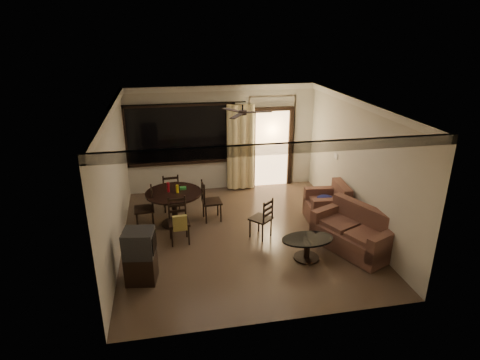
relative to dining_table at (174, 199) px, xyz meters
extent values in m
plane|color=#7F6651|center=(1.39, -0.80, -0.61)|extent=(5.50, 5.50, 0.00)
plane|color=beige|center=(1.39, 1.95, 0.79)|extent=(5.00, 0.00, 5.00)
plane|color=beige|center=(1.39, -3.55, 0.79)|extent=(5.00, 0.00, 5.00)
plane|color=beige|center=(-1.11, -0.80, 0.79)|extent=(0.00, 5.50, 5.50)
plane|color=beige|center=(3.89, -0.80, 0.79)|extent=(0.00, 5.50, 5.50)
plane|color=white|center=(1.39, -0.80, 2.19)|extent=(5.50, 5.50, 0.00)
cube|color=black|center=(0.29, 1.92, 0.96)|extent=(2.70, 0.04, 1.45)
cylinder|color=black|center=(0.39, 1.83, 1.77)|extent=(3.20, 0.03, 0.03)
cube|color=#FFC684|center=(2.74, 1.91, 0.44)|extent=(0.91, 0.03, 2.08)
cube|color=white|center=(3.88, 0.25, 0.69)|extent=(0.02, 0.18, 0.12)
cylinder|color=black|center=(1.39, -0.80, 2.13)|extent=(0.03, 0.03, 0.12)
cylinder|color=black|center=(1.39, -0.80, 2.04)|extent=(0.16, 0.16, 0.08)
cylinder|color=black|center=(0.00, 0.00, 0.14)|extent=(1.24, 1.24, 0.04)
cylinder|color=black|center=(0.00, 0.00, -0.23)|extent=(0.12, 0.12, 0.72)
cylinder|color=black|center=(0.00, 0.00, -0.60)|extent=(0.62, 0.62, 0.03)
cylinder|color=maroon|center=(-0.11, 0.04, 0.27)|extent=(0.06, 0.06, 0.22)
cylinder|color=gold|center=(0.08, -0.05, 0.25)|extent=(0.06, 0.06, 0.18)
cube|color=#298B35|center=(0.22, 0.14, 0.19)|extent=(0.14, 0.10, 0.05)
cube|color=black|center=(-0.66, -0.06, -0.16)|extent=(0.45, 0.45, 0.04)
cube|color=black|center=(0.85, 0.06, -0.16)|extent=(0.45, 0.45, 0.04)
cube|color=black|center=(0.06, -0.85, -0.16)|extent=(0.45, 0.45, 0.04)
cube|color=tan|center=(0.07, -1.08, -0.06)|extent=(0.28, 0.10, 0.32)
cube|color=black|center=(-0.06, 0.80, -0.16)|extent=(0.45, 0.45, 0.04)
cube|color=black|center=(-0.66, -2.08, -0.35)|extent=(0.57, 0.53, 0.52)
cube|color=black|center=(-0.66, -2.08, 0.14)|extent=(0.57, 0.53, 0.46)
cube|color=black|center=(-0.40, -2.12, 0.14)|extent=(0.07, 0.37, 0.31)
cube|color=#42211E|center=(3.44, -1.79, -0.39)|extent=(1.43, 1.80, 0.40)
cube|color=#42211E|center=(3.73, -1.66, -0.07)|extent=(0.84, 1.53, 0.65)
cube|color=#42211E|center=(3.73, -2.43, -0.19)|extent=(0.84, 0.51, 0.50)
cube|color=#42211E|center=(3.15, -1.15, -0.19)|extent=(0.84, 0.51, 0.50)
cube|color=#42211E|center=(3.40, -1.81, -0.16)|extent=(1.12, 1.51, 0.12)
cube|color=#42211E|center=(3.41, -0.48, -0.39)|extent=(0.94, 0.94, 0.41)
cube|color=#42211E|center=(3.73, -0.51, -0.05)|extent=(0.28, 0.88, 0.66)
cube|color=#42211E|center=(3.37, -0.82, -0.19)|extent=(0.88, 0.26, 0.51)
cube|color=#42211E|center=(3.44, -0.14, -0.19)|extent=(0.88, 0.26, 0.51)
cube|color=#42211E|center=(3.35, -0.48, -0.15)|extent=(0.67, 0.71, 0.12)
ellipsoid|color=#131753|center=(3.35, -0.48, -0.04)|extent=(0.37, 0.30, 0.11)
ellipsoid|color=black|center=(2.43, -1.94, -0.19)|extent=(1.00, 0.60, 0.03)
cylinder|color=black|center=(2.43, -1.94, -0.40)|extent=(0.11, 0.11, 0.40)
cylinder|color=black|center=(2.43, -1.94, -0.60)|extent=(0.49, 0.49, 0.03)
cube|color=black|center=(1.76, -0.94, -0.19)|extent=(0.56, 0.56, 0.04)
camera|label=1|loc=(-0.09, -8.27, 3.59)|focal=30.00mm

